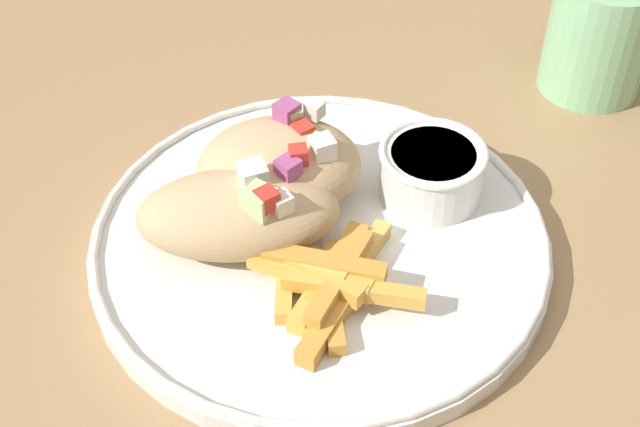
# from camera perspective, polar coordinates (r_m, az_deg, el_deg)

# --- Properties ---
(table) EXTENTS (1.13, 1.13, 0.71)m
(table) POSITION_cam_1_polar(r_m,az_deg,el_deg) (0.64, -0.18, -6.67)
(table) COLOR #9E7A51
(table) RESTS_ON ground_plane
(plate) EXTENTS (0.29, 0.29, 0.02)m
(plate) POSITION_cam_1_polar(r_m,az_deg,el_deg) (0.57, 0.00, -1.77)
(plate) COLOR white
(plate) RESTS_ON table
(pita_sandwich_near) EXTENTS (0.14, 0.13, 0.06)m
(pita_sandwich_near) POSITION_cam_1_polar(r_m,az_deg,el_deg) (0.55, -5.19, 0.04)
(pita_sandwich_near) COLOR tan
(pita_sandwich_near) RESTS_ON plate
(pita_sandwich_far) EXTENTS (0.13, 0.13, 0.06)m
(pita_sandwich_far) POSITION_cam_1_polar(r_m,az_deg,el_deg) (0.57, -2.57, 3.10)
(pita_sandwich_far) COLOR tan
(pita_sandwich_far) RESTS_ON plate
(fries_pile) EXTENTS (0.11, 0.12, 0.02)m
(fries_pile) POSITION_cam_1_polar(r_m,az_deg,el_deg) (0.53, 0.37, -4.29)
(fries_pile) COLOR gold
(fries_pile) RESTS_ON plate
(sauce_ramekin) EXTENTS (0.07, 0.07, 0.04)m
(sauce_ramekin) POSITION_cam_1_polar(r_m,az_deg,el_deg) (0.58, 7.17, 2.83)
(sauce_ramekin) COLOR white
(sauce_ramekin) RESTS_ON plate
(water_glass) EXTENTS (0.08, 0.08, 0.09)m
(water_glass) POSITION_cam_1_polar(r_m,az_deg,el_deg) (0.72, 17.36, 10.60)
(water_glass) COLOR #8CCC93
(water_glass) RESTS_ON table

